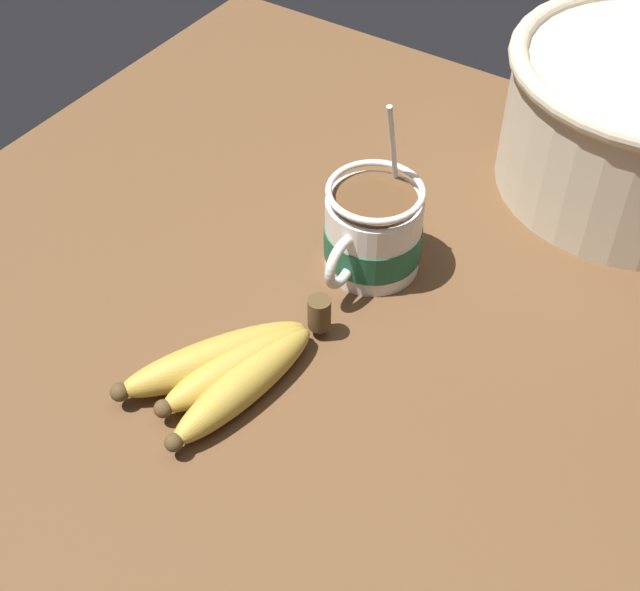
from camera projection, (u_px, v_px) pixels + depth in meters
The scene contains 3 objects.
table at pixel (349, 362), 76.83cm from camera, with size 92.44×92.44×3.67cm.
coffee_mug at pixel (373, 233), 80.00cm from camera, with size 13.08×8.93×16.39cm.
banana_bunch at pixel (232, 369), 71.72cm from camera, with size 17.70×11.83×4.07cm.
Camera 1 is at (43.16, 25.25, 60.51)cm, focal length 50.00 mm.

